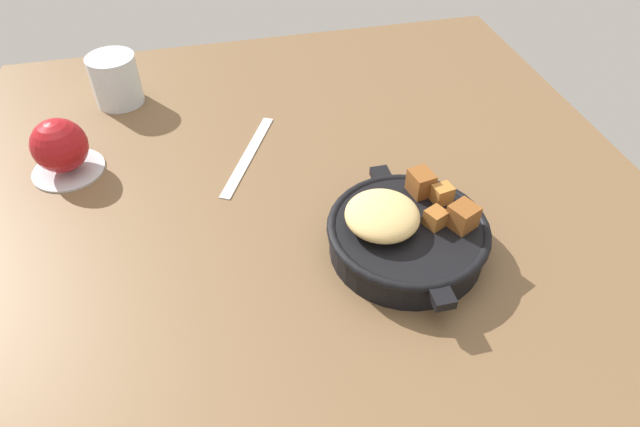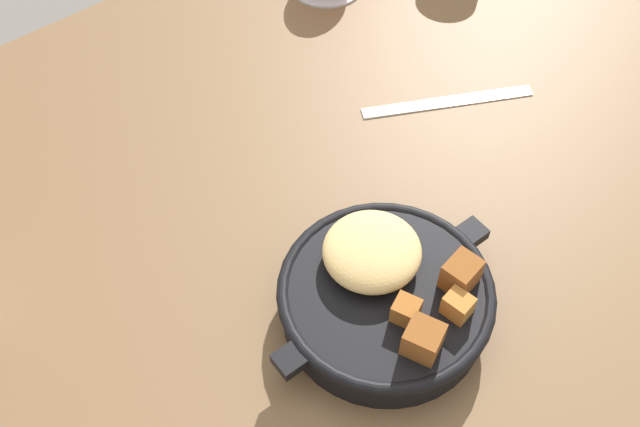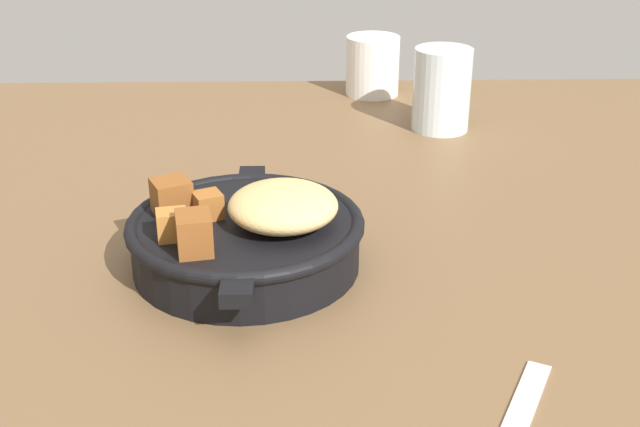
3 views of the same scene
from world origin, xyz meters
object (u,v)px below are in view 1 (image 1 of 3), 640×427
(cast_iron_skillet, at_px, (405,233))
(red_apple, at_px, (59,146))
(butter_knife, at_px, (248,155))
(water_glass_short, at_px, (116,80))

(cast_iron_skillet, height_order, red_apple, red_apple)
(butter_knife, xyz_separation_m, water_glass_short, (0.20, 0.19, 0.04))
(butter_knife, bearing_deg, cast_iron_skillet, -118.91)
(cast_iron_skillet, xyz_separation_m, butter_knife, (0.24, 0.16, -0.03))
(red_apple, xyz_separation_m, butter_knife, (-0.03, -0.26, -0.04))
(cast_iron_skillet, bearing_deg, butter_knife, 34.23)
(red_apple, xyz_separation_m, water_glass_short, (0.18, -0.07, -0.00))
(cast_iron_skillet, bearing_deg, water_glass_short, 38.65)
(red_apple, bearing_deg, butter_knife, -95.58)
(butter_knife, relative_size, water_glass_short, 2.44)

